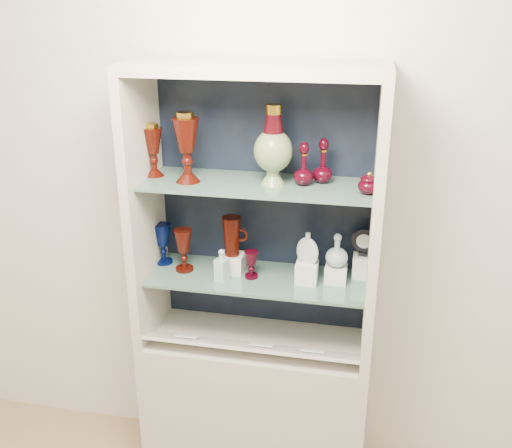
% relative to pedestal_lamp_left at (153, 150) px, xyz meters
% --- Properties ---
extents(wall_back, '(3.50, 0.02, 2.80)m').
position_rel_pedestal_lamp_left_xyz_m(wall_back, '(0.44, 0.19, -0.18)').
color(wall_back, silver).
rests_on(wall_back, ground).
extents(cabinet_base, '(1.00, 0.40, 0.75)m').
position_rel_pedestal_lamp_left_xyz_m(cabinet_base, '(0.44, -0.03, -1.21)').
color(cabinet_base, beige).
rests_on(cabinet_base, ground).
extents(cabinet_back_panel, '(0.98, 0.02, 1.15)m').
position_rel_pedestal_lamp_left_xyz_m(cabinet_back_panel, '(0.44, 0.16, -0.26)').
color(cabinet_back_panel, black).
rests_on(cabinet_back_panel, cabinet_base).
extents(cabinet_side_left, '(0.04, 0.40, 1.15)m').
position_rel_pedestal_lamp_left_xyz_m(cabinet_side_left, '(-0.04, -0.03, -0.26)').
color(cabinet_side_left, beige).
rests_on(cabinet_side_left, cabinet_base).
extents(cabinet_side_right, '(0.04, 0.40, 1.15)m').
position_rel_pedestal_lamp_left_xyz_m(cabinet_side_right, '(0.92, -0.03, -0.26)').
color(cabinet_side_right, beige).
rests_on(cabinet_side_right, cabinet_base).
extents(cabinet_top_cap, '(1.00, 0.40, 0.04)m').
position_rel_pedestal_lamp_left_xyz_m(cabinet_top_cap, '(0.44, -0.03, 0.34)').
color(cabinet_top_cap, beige).
rests_on(cabinet_top_cap, cabinet_side_left).
extents(shelf_lower, '(0.92, 0.34, 0.01)m').
position_rel_pedestal_lamp_left_xyz_m(shelf_lower, '(0.44, -0.01, -0.54)').
color(shelf_lower, slate).
rests_on(shelf_lower, cabinet_side_left).
extents(shelf_upper, '(0.92, 0.34, 0.01)m').
position_rel_pedestal_lamp_left_xyz_m(shelf_upper, '(0.44, -0.01, -0.12)').
color(shelf_upper, slate).
rests_on(shelf_upper, cabinet_side_left).
extents(label_ledge, '(0.92, 0.17, 0.09)m').
position_rel_pedestal_lamp_left_xyz_m(label_ledge, '(0.44, -0.14, -0.80)').
color(label_ledge, beige).
rests_on(label_ledge, cabinet_base).
extents(label_card_0, '(0.10, 0.06, 0.03)m').
position_rel_pedestal_lamp_left_xyz_m(label_card_0, '(0.16, -0.14, -0.79)').
color(label_card_0, white).
rests_on(label_card_0, label_ledge).
extents(label_card_1, '(0.10, 0.06, 0.03)m').
position_rel_pedestal_lamp_left_xyz_m(label_card_1, '(0.71, -0.14, -0.79)').
color(label_card_1, white).
rests_on(label_card_1, label_ledge).
extents(label_card_2, '(0.10, 0.06, 0.03)m').
position_rel_pedestal_lamp_left_xyz_m(label_card_2, '(0.49, -0.14, -0.79)').
color(label_card_2, white).
rests_on(label_card_2, label_ledge).
extents(pedestal_lamp_left, '(0.11, 0.11, 0.22)m').
position_rel_pedestal_lamp_left_xyz_m(pedestal_lamp_left, '(0.00, 0.00, 0.00)').
color(pedestal_lamp_left, '#3F0E06').
rests_on(pedestal_lamp_left, shelf_upper).
extents(pedestal_lamp_right, '(0.14, 0.14, 0.28)m').
position_rel_pedestal_lamp_left_xyz_m(pedestal_lamp_right, '(0.16, -0.05, 0.03)').
color(pedestal_lamp_right, '#3F0E06').
rests_on(pedestal_lamp_right, shelf_upper).
extents(enamel_urn, '(0.18, 0.18, 0.32)m').
position_rel_pedestal_lamp_left_xyz_m(enamel_urn, '(0.50, -0.01, 0.05)').
color(enamel_urn, '#0E4F13').
rests_on(enamel_urn, shelf_upper).
extents(ruby_decanter_a, '(0.09, 0.09, 0.20)m').
position_rel_pedestal_lamp_left_xyz_m(ruby_decanter_a, '(0.70, 0.04, -0.01)').
color(ruby_decanter_a, '#390310').
rests_on(ruby_decanter_a, shelf_upper).
extents(ruby_decanter_b, '(0.09, 0.09, 0.18)m').
position_rel_pedestal_lamp_left_xyz_m(ruby_decanter_b, '(0.63, -0.00, -0.02)').
color(ruby_decanter_b, '#390310').
rests_on(ruby_decanter_b, shelf_upper).
extents(lidded_bowl, '(0.10, 0.10, 0.09)m').
position_rel_pedestal_lamp_left_xyz_m(lidded_bowl, '(0.88, -0.07, -0.07)').
color(lidded_bowl, '#390310').
rests_on(lidded_bowl, shelf_upper).
extents(cobalt_goblet, '(0.10, 0.10, 0.19)m').
position_rel_pedestal_lamp_left_xyz_m(cobalt_goblet, '(0.00, 0.04, -0.44)').
color(cobalt_goblet, '#000A3E').
rests_on(cobalt_goblet, shelf_lower).
extents(ruby_goblet_tall, '(0.09, 0.09, 0.19)m').
position_rel_pedestal_lamp_left_xyz_m(ruby_goblet_tall, '(0.12, -0.02, -0.43)').
color(ruby_goblet_tall, '#3F0E06').
rests_on(ruby_goblet_tall, shelf_lower).
extents(ruby_goblet_small, '(0.08, 0.08, 0.12)m').
position_rel_pedestal_lamp_left_xyz_m(ruby_goblet_small, '(0.42, -0.03, -0.47)').
color(ruby_goblet_small, '#390310').
rests_on(ruby_goblet_small, shelf_lower).
extents(riser_ruby_pitcher, '(0.10, 0.10, 0.08)m').
position_rel_pedestal_lamp_left_xyz_m(riser_ruby_pitcher, '(0.32, 0.01, -0.49)').
color(riser_ruby_pitcher, silver).
rests_on(riser_ruby_pitcher, shelf_lower).
extents(ruby_pitcher, '(0.13, 0.09, 0.17)m').
position_rel_pedestal_lamp_left_xyz_m(ruby_pitcher, '(0.32, 0.01, -0.36)').
color(ruby_pitcher, '#3F0E06').
rests_on(ruby_pitcher, riser_ruby_pitcher).
extents(clear_square_bottle, '(0.06, 0.06, 0.14)m').
position_rel_pedestal_lamp_left_xyz_m(clear_square_bottle, '(0.30, -0.08, -0.46)').
color(clear_square_bottle, '#A6B8C1').
rests_on(clear_square_bottle, shelf_lower).
extents(riser_flat_flask, '(0.09, 0.09, 0.09)m').
position_rel_pedestal_lamp_left_xyz_m(riser_flat_flask, '(0.65, -0.02, -0.49)').
color(riser_flat_flask, silver).
rests_on(riser_flat_flask, shelf_lower).
extents(flat_flask, '(0.11, 0.07, 0.14)m').
position_rel_pedestal_lamp_left_xyz_m(flat_flask, '(0.65, -0.02, -0.37)').
color(flat_flask, silver).
rests_on(flat_flask, riser_flat_flask).
extents(riser_clear_round_decanter, '(0.09, 0.09, 0.07)m').
position_rel_pedestal_lamp_left_xyz_m(riser_clear_round_decanter, '(0.77, 0.01, -0.50)').
color(riser_clear_round_decanter, silver).
rests_on(riser_clear_round_decanter, shelf_lower).
extents(clear_round_decanter, '(0.10, 0.10, 0.14)m').
position_rel_pedestal_lamp_left_xyz_m(clear_round_decanter, '(0.77, 0.01, -0.39)').
color(clear_round_decanter, '#A6B8C1').
rests_on(clear_round_decanter, riser_clear_round_decanter).
extents(riser_cameo_medallion, '(0.08, 0.08, 0.10)m').
position_rel_pedestal_lamp_left_xyz_m(riser_cameo_medallion, '(0.88, 0.07, -0.48)').
color(riser_cameo_medallion, silver).
rests_on(riser_cameo_medallion, shelf_lower).
extents(cameo_medallion, '(0.11, 0.05, 0.12)m').
position_rel_pedestal_lamp_left_xyz_m(cameo_medallion, '(0.88, 0.07, -0.37)').
color(cameo_medallion, black).
rests_on(cameo_medallion, riser_cameo_medallion).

